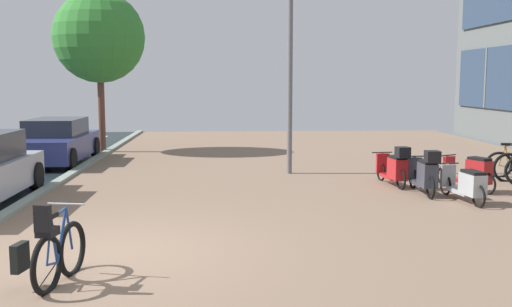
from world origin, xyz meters
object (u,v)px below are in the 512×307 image
object	(u,v)px
bicycle_rack_06	(512,164)
scooter_far	(425,174)
street_tree	(99,37)
parked_car_far	(56,142)
bicycle_foreground	(55,253)
lamp_post	(290,43)
scooter_extra	(471,173)
scooter_near	(395,168)
scooter_mid	(467,184)

from	to	relation	value
bicycle_rack_06	scooter_far	distance (m)	3.70
scooter_far	street_tree	size ratio (longest dim) A/B	0.32
scooter_far	parked_car_far	world-z (taller)	parked_car_far
bicycle_foreground	lamp_post	xyz separation A→B (m)	(3.81, 8.33, 3.03)
scooter_extra	bicycle_rack_06	bearing A→B (deg)	44.13
bicycle_rack_06	scooter_far	xyz separation A→B (m)	(-3.01, -2.15, 0.13)
parked_car_far	street_tree	world-z (taller)	street_tree
scooter_far	parked_car_far	size ratio (longest dim) A/B	0.43
lamp_post	street_tree	bearing A→B (deg)	139.42
bicycle_foreground	scooter_near	world-z (taller)	bicycle_foreground
bicycle_foreground	scooter_mid	size ratio (longest dim) A/B	0.76
scooter_mid	parked_car_far	size ratio (longest dim) A/B	0.44
scooter_near	parked_car_far	world-z (taller)	parked_car_far
lamp_post	bicycle_rack_06	bearing A→B (deg)	-9.88
bicycle_rack_06	street_tree	size ratio (longest dim) A/B	0.24
bicycle_rack_06	scooter_near	xyz separation A→B (m)	(-3.36, -1.09, 0.11)
bicycle_rack_06	scooter_near	bearing A→B (deg)	-162.01
scooter_near	scooter_extra	bearing A→B (deg)	-23.35
bicycle_foreground	street_tree	xyz separation A→B (m)	(-2.13, 13.41, 3.52)
parked_car_far	scooter_near	bearing A→B (deg)	-26.42
scooter_mid	street_tree	world-z (taller)	street_tree
parked_car_far	lamp_post	bearing A→B (deg)	-19.61
scooter_extra	scooter_far	bearing A→B (deg)	-161.60
scooter_far	scooter_extra	xyz separation A→B (m)	(1.20, 0.40, -0.06)
scooter_far	scooter_mid	bearing A→B (deg)	-53.70
bicycle_rack_06	parked_car_far	xyz separation A→B (m)	(-12.36, 3.39, 0.29)
scooter_far	street_tree	world-z (taller)	street_tree
bicycle_foreground	lamp_post	size ratio (longest dim) A/B	0.22
scooter_mid	street_tree	bearing A→B (deg)	135.33
bicycle_foreground	scooter_far	size ratio (longest dim) A/B	0.78
bicycle_foreground	bicycle_rack_06	xyz separation A→B (m)	(9.40, 7.35, -0.05)
scooter_mid	scooter_extra	world-z (taller)	scooter_extra
parked_car_far	scooter_mid	bearing A→B (deg)	-32.51
lamp_post	parked_car_far	bearing A→B (deg)	160.39
scooter_near	scooter_extra	size ratio (longest dim) A/B	1.12
scooter_near	scooter_extra	world-z (taller)	scooter_near
bicycle_rack_06	scooter_mid	world-z (taller)	bicycle_rack_06
scooter_far	parked_car_far	bearing A→B (deg)	149.37
scooter_mid	lamp_post	xyz separation A→B (m)	(-3.17, 3.92, 3.05)
parked_car_far	street_tree	bearing A→B (deg)	72.77
scooter_far	parked_car_far	distance (m)	10.88
bicycle_foreground	scooter_mid	distance (m)	8.25
scooter_far	lamp_post	size ratio (longest dim) A/B	0.28
lamp_post	scooter_extra	bearing A→B (deg)	-35.81
bicycle_foreground	street_tree	distance (m)	14.03
scooter_near	bicycle_rack_06	bearing A→B (deg)	17.99
bicycle_foreground	bicycle_rack_06	size ratio (longest dim) A/B	1.05
scooter_near	lamp_post	world-z (taller)	lamp_post
bicycle_rack_06	lamp_post	bearing A→B (deg)	170.12
bicycle_foreground	scooter_near	xyz separation A→B (m)	(6.05, 6.26, 0.06)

